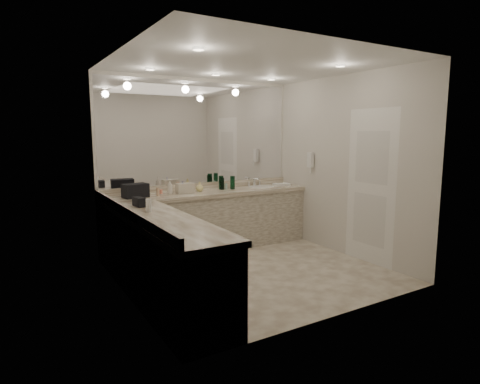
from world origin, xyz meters
TOP-DOWN VIEW (x-y plane):
  - floor at (0.00, 0.00)m, footprint 3.20×3.20m
  - ceiling at (0.00, 0.00)m, footprint 3.20×3.20m
  - wall_back at (0.00, 1.50)m, footprint 3.20×0.02m
  - wall_left at (-1.60, 0.00)m, footprint 0.02×3.00m
  - wall_right at (1.60, 0.00)m, footprint 0.02×3.00m
  - vanity_back_base at (0.00, 1.20)m, footprint 3.20×0.60m
  - vanity_back_top at (0.00, 1.19)m, footprint 3.20×0.64m
  - vanity_left_base at (-1.30, -0.30)m, footprint 0.60×2.40m
  - vanity_left_top at (-1.29, -0.30)m, footprint 0.64×2.42m
  - backsplash_back at (0.00, 1.48)m, footprint 3.20×0.04m
  - backsplash_left at (-1.58, 0.00)m, footprint 0.04×3.00m
  - mirror_back at (0.00, 1.49)m, footprint 3.12×0.01m
  - mirror_left at (-1.59, 0.00)m, footprint 0.01×2.92m
  - sink at (0.95, 1.20)m, footprint 0.44×0.44m
  - faucet at (0.95, 1.41)m, footprint 0.24×0.16m
  - wall_phone at (1.56, 0.70)m, footprint 0.06×0.10m
  - door at (1.59, -0.50)m, footprint 0.02×0.82m
  - black_toiletry_bag at (-1.14, 1.16)m, footprint 0.35×0.25m
  - black_bag_spill at (-1.30, 0.48)m, footprint 0.12×0.21m
  - cream_cosmetic_case at (-0.40, 1.20)m, footprint 0.25×0.16m
  - hand_towel at (1.33, 1.15)m, footprint 0.28×0.21m
  - lotion_left at (-1.30, 0.11)m, footprint 0.06×0.06m
  - soap_bottle_a at (-0.61, 1.24)m, footprint 0.10×0.10m
  - soap_bottle_b at (-0.44, 1.18)m, footprint 0.10×0.10m
  - soap_bottle_c at (-0.13, 1.26)m, footprint 0.13×0.13m
  - green_bottle_0 at (0.26, 1.29)m, footprint 0.07×0.07m
  - green_bottle_1 at (0.26, 1.27)m, footprint 0.07×0.07m
  - green_bottle_2 at (0.41, 1.20)m, footprint 0.07×0.07m
  - amenity_bottle_0 at (-0.31, 1.27)m, footprint 0.06×0.06m
  - amenity_bottle_1 at (-0.82, 1.15)m, footprint 0.04×0.04m
  - amenity_bottle_2 at (-1.14, 1.20)m, footprint 0.06×0.06m
  - amenity_bottle_3 at (-0.72, 1.34)m, footprint 0.06×0.06m
  - amenity_bottle_4 at (-0.12, 1.28)m, footprint 0.06×0.06m
  - amenity_bottle_5 at (0.34, 1.28)m, footprint 0.05×0.05m

SIDE VIEW (x-z plane):
  - floor at x=0.00m, z-range 0.00..0.00m
  - vanity_back_base at x=0.00m, z-range 0.00..0.84m
  - vanity_left_base at x=-1.30m, z-range 0.00..0.84m
  - vanity_back_top at x=0.00m, z-range 0.84..0.90m
  - vanity_left_top at x=-1.29m, z-range 0.84..0.90m
  - sink at x=0.95m, z-range 0.88..0.91m
  - hand_towel at x=1.33m, z-range 0.90..0.94m
  - amenity_bottle_3 at x=-0.72m, z-range 0.90..0.96m
  - amenity_bottle_5 at x=0.34m, z-range 0.90..0.99m
  - amenity_bottle_4 at x=-0.12m, z-range 0.90..0.99m
  - backsplash_back at x=0.00m, z-range 0.90..1.00m
  - backsplash_left at x=-1.58m, z-range 0.90..1.00m
  - amenity_bottle_0 at x=-0.31m, z-range 0.90..1.01m
  - black_bag_spill at x=-1.30m, z-range 0.90..1.01m
  - amenity_bottle_1 at x=-0.82m, z-range 0.90..1.02m
  - amenity_bottle_2 at x=-1.14m, z-range 0.90..1.03m
  - faucet at x=0.95m, z-range 0.90..1.04m
  - cream_cosmetic_case at x=-0.40m, z-range 0.90..1.04m
  - soap_bottle_c at x=-0.13m, z-range 0.90..1.05m
  - lotion_left at x=-1.30m, z-range 0.90..1.05m
  - green_bottle_1 at x=0.26m, z-range 0.90..1.08m
  - soap_bottle_b at x=-0.44m, z-range 0.90..1.08m
  - black_toiletry_bag at x=-1.14m, z-range 0.90..1.09m
  - soap_bottle_a at x=-0.61m, z-range 0.90..1.11m
  - green_bottle_2 at x=0.41m, z-range 0.90..1.11m
  - green_bottle_0 at x=0.26m, z-range 0.90..1.11m
  - door at x=1.59m, z-range 0.00..2.10m
  - wall_back at x=0.00m, z-range 0.00..2.60m
  - wall_left at x=-1.60m, z-range 0.00..2.60m
  - wall_right at x=1.60m, z-range 0.00..2.60m
  - wall_phone at x=1.56m, z-range 1.23..1.47m
  - mirror_back at x=0.00m, z-range 1.00..2.55m
  - mirror_left at x=-1.59m, z-range 1.00..2.55m
  - ceiling at x=0.00m, z-range 2.60..2.60m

